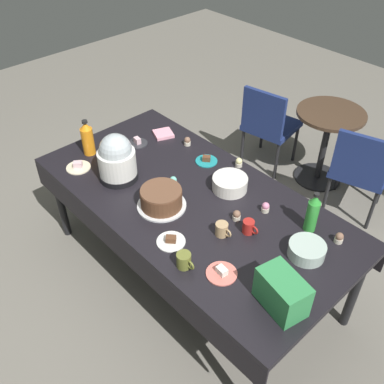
# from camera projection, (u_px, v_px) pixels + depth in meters

# --- Properties ---
(ground) EXTENTS (9.00, 9.00, 0.00)m
(ground) POSITION_uv_depth(u_px,v_px,m) (192.00, 273.00, 3.36)
(ground) COLOR slate
(potluck_table) EXTENTS (2.20, 1.10, 0.75)m
(potluck_table) POSITION_uv_depth(u_px,v_px,m) (192.00, 205.00, 2.92)
(potluck_table) COLOR black
(potluck_table) RESTS_ON ground
(frosted_layer_cake) EXTENTS (0.32, 0.32, 0.13)m
(frosted_layer_cake) POSITION_uv_depth(u_px,v_px,m) (161.00, 198.00, 2.78)
(frosted_layer_cake) COLOR silver
(frosted_layer_cake) RESTS_ON potluck_table
(slow_cooker) EXTENTS (0.27, 0.27, 0.34)m
(slow_cooker) POSITION_uv_depth(u_px,v_px,m) (117.00, 159.00, 2.95)
(slow_cooker) COLOR black
(slow_cooker) RESTS_ON potluck_table
(glass_salad_bowl) EXTENTS (0.21, 0.21, 0.08)m
(glass_salad_bowl) POSITION_uv_depth(u_px,v_px,m) (307.00, 250.00, 2.47)
(glass_salad_bowl) COLOR #B2C6BC
(glass_salad_bowl) RESTS_ON potluck_table
(ceramic_snack_bowl) EXTENTS (0.23, 0.23, 0.09)m
(ceramic_snack_bowl) POSITION_uv_depth(u_px,v_px,m) (230.00, 183.00, 2.92)
(ceramic_snack_bowl) COLOR silver
(ceramic_snack_bowl) RESTS_ON potluck_table
(dessert_plate_cream) EXTENTS (0.17, 0.17, 0.05)m
(dessert_plate_cream) POSITION_uv_depth(u_px,v_px,m) (78.00, 167.00, 3.13)
(dessert_plate_cream) COLOR beige
(dessert_plate_cream) RESTS_ON potluck_table
(dessert_plate_teal) EXTENTS (0.16, 0.16, 0.05)m
(dessert_plate_teal) POSITION_uv_depth(u_px,v_px,m) (206.00, 160.00, 3.19)
(dessert_plate_teal) COLOR teal
(dessert_plate_teal) RESTS_ON potluck_table
(dessert_plate_coral) EXTENTS (0.17, 0.17, 0.05)m
(dessert_plate_coral) POSITION_uv_depth(u_px,v_px,m) (222.00, 273.00, 2.38)
(dessert_plate_coral) COLOR #E07266
(dessert_plate_coral) RESTS_ON potluck_table
(dessert_plate_white) EXTENTS (0.17, 0.17, 0.04)m
(dessert_plate_white) POSITION_uv_depth(u_px,v_px,m) (171.00, 241.00, 2.57)
(dessert_plate_white) COLOR white
(dessert_plate_white) RESTS_ON potluck_table
(dessert_plate_charcoal) EXTENTS (0.15, 0.15, 0.05)m
(dessert_plate_charcoal) POSITION_uv_depth(u_px,v_px,m) (137.00, 142.00, 3.36)
(dessert_plate_charcoal) COLOR #2D2D33
(dessert_plate_charcoal) RESTS_ON potluck_table
(cupcake_lemon) EXTENTS (0.05, 0.05, 0.07)m
(cupcake_lemon) POSITION_uv_depth(u_px,v_px,m) (237.00, 215.00, 2.70)
(cupcake_lemon) COLOR beige
(cupcake_lemon) RESTS_ON potluck_table
(cupcake_rose) EXTENTS (0.05, 0.05, 0.07)m
(cupcake_rose) POSITION_uv_depth(u_px,v_px,m) (339.00, 238.00, 2.55)
(cupcake_rose) COLOR beige
(cupcake_rose) RESTS_ON potluck_table
(cupcake_vanilla) EXTENTS (0.05, 0.05, 0.07)m
(cupcake_vanilla) POSITION_uv_depth(u_px,v_px,m) (265.00, 207.00, 2.76)
(cupcake_vanilla) COLOR beige
(cupcake_vanilla) RESTS_ON potluck_table
(cupcake_berry) EXTENTS (0.05, 0.05, 0.07)m
(cupcake_berry) POSITION_uv_depth(u_px,v_px,m) (239.00, 163.00, 3.13)
(cupcake_berry) COLOR beige
(cupcake_berry) RESTS_ON potluck_table
(cupcake_cocoa) EXTENTS (0.05, 0.05, 0.07)m
(cupcake_cocoa) POSITION_uv_depth(u_px,v_px,m) (187.00, 141.00, 3.34)
(cupcake_cocoa) COLOR beige
(cupcake_cocoa) RESTS_ON potluck_table
(cupcake_mint) EXTENTS (0.05, 0.05, 0.07)m
(cupcake_mint) POSITION_uv_depth(u_px,v_px,m) (173.00, 181.00, 2.96)
(cupcake_mint) COLOR beige
(cupcake_mint) RESTS_ON potluck_table
(soda_bottle_lime_soda) EXTENTS (0.07, 0.07, 0.28)m
(soda_bottle_lime_soda) POSITION_uv_depth(u_px,v_px,m) (312.00, 213.00, 2.58)
(soda_bottle_lime_soda) COLOR green
(soda_bottle_lime_soda) RESTS_ON potluck_table
(soda_bottle_orange_juice) EXTENTS (0.09, 0.09, 0.28)m
(soda_bottle_orange_juice) POSITION_uv_depth(u_px,v_px,m) (87.00, 138.00, 3.20)
(soda_bottle_orange_juice) COLOR orange
(soda_bottle_orange_juice) RESTS_ON potluck_table
(coffee_mug_red) EXTENTS (0.11, 0.07, 0.09)m
(coffee_mug_red) POSITION_uv_depth(u_px,v_px,m) (249.00, 227.00, 2.61)
(coffee_mug_red) COLOR #B2231E
(coffee_mug_red) RESTS_ON potluck_table
(coffee_mug_tan) EXTENTS (0.12, 0.08, 0.08)m
(coffee_mug_tan) POSITION_uv_depth(u_px,v_px,m) (222.00, 229.00, 2.59)
(coffee_mug_tan) COLOR tan
(coffee_mug_tan) RESTS_ON potluck_table
(coffee_mug_olive) EXTENTS (0.12, 0.08, 0.09)m
(coffee_mug_olive) POSITION_uv_depth(u_px,v_px,m) (184.00, 260.00, 2.40)
(coffee_mug_olive) COLOR olive
(coffee_mug_olive) RESTS_ON potluck_table
(soda_carton) EXTENTS (0.29, 0.21, 0.20)m
(soda_carton) POSITION_uv_depth(u_px,v_px,m) (282.00, 292.00, 2.17)
(soda_carton) COLOR #338C4C
(soda_carton) RESTS_ON potluck_table
(paper_napkin_stack) EXTENTS (0.18, 0.18, 0.02)m
(paper_napkin_stack) POSITION_uv_depth(u_px,v_px,m) (163.00, 134.00, 3.46)
(paper_napkin_stack) COLOR pink
(paper_napkin_stack) RESTS_ON potluck_table
(maroon_chair_left) EXTENTS (0.51, 0.51, 0.85)m
(maroon_chair_left) POSITION_uv_depth(u_px,v_px,m) (268.00, 123.00, 4.12)
(maroon_chair_left) COLOR navy
(maroon_chair_left) RESTS_ON ground
(maroon_chair_right) EXTENTS (0.55, 0.55, 0.85)m
(maroon_chair_right) POSITION_uv_depth(u_px,v_px,m) (360.00, 167.00, 3.57)
(maroon_chair_right) COLOR navy
(maroon_chair_right) RESTS_ON ground
(round_cafe_table) EXTENTS (0.60, 0.60, 0.72)m
(round_cafe_table) POSITION_uv_depth(u_px,v_px,m) (327.00, 134.00, 3.95)
(round_cafe_table) COLOR #473323
(round_cafe_table) RESTS_ON ground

